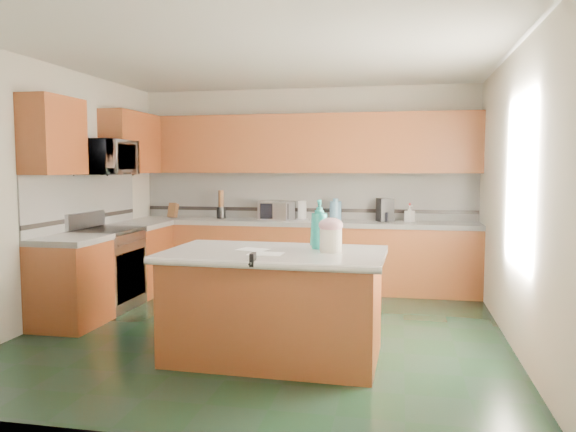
% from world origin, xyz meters
% --- Properties ---
extents(floor, '(4.60, 4.60, 0.00)m').
position_xyz_m(floor, '(0.00, 0.00, 0.00)').
color(floor, black).
rests_on(floor, ground).
extents(ceiling, '(4.60, 4.60, 0.00)m').
position_xyz_m(ceiling, '(0.00, 0.00, 2.70)').
color(ceiling, white).
rests_on(ceiling, ground).
extents(wall_back, '(4.60, 0.04, 2.70)m').
position_xyz_m(wall_back, '(0.00, 2.32, 1.35)').
color(wall_back, silver).
rests_on(wall_back, ground).
extents(wall_front, '(4.60, 0.04, 2.70)m').
position_xyz_m(wall_front, '(0.00, -2.32, 1.35)').
color(wall_front, silver).
rests_on(wall_front, ground).
extents(wall_left, '(0.04, 4.60, 2.70)m').
position_xyz_m(wall_left, '(-2.32, 0.00, 1.35)').
color(wall_left, silver).
rests_on(wall_left, ground).
extents(wall_right, '(0.04, 4.60, 2.70)m').
position_xyz_m(wall_right, '(2.32, 0.00, 1.35)').
color(wall_right, silver).
rests_on(wall_right, ground).
extents(back_base_cab, '(4.60, 0.60, 0.86)m').
position_xyz_m(back_base_cab, '(0.00, 2.00, 0.43)').
color(back_base_cab, '#59240D').
rests_on(back_base_cab, ground).
extents(back_countertop, '(4.60, 0.64, 0.06)m').
position_xyz_m(back_countertop, '(0.00, 2.00, 0.89)').
color(back_countertop, white).
rests_on(back_countertop, back_base_cab).
extents(back_upper_cab, '(4.60, 0.33, 0.78)m').
position_xyz_m(back_upper_cab, '(0.00, 2.13, 1.94)').
color(back_upper_cab, '#59240D').
rests_on(back_upper_cab, wall_back).
extents(back_backsplash, '(4.60, 0.02, 0.63)m').
position_xyz_m(back_backsplash, '(0.00, 2.29, 1.24)').
color(back_backsplash, silver).
rests_on(back_backsplash, back_countertop).
extents(back_accent_band, '(4.60, 0.01, 0.05)m').
position_xyz_m(back_accent_band, '(0.00, 2.28, 1.04)').
color(back_accent_band, black).
rests_on(back_accent_band, back_countertop).
extents(left_base_cab_rear, '(0.60, 0.82, 0.86)m').
position_xyz_m(left_base_cab_rear, '(-2.00, 1.29, 0.43)').
color(left_base_cab_rear, '#59240D').
rests_on(left_base_cab_rear, ground).
extents(left_counter_rear, '(0.64, 0.82, 0.06)m').
position_xyz_m(left_counter_rear, '(-2.00, 1.29, 0.89)').
color(left_counter_rear, white).
rests_on(left_counter_rear, left_base_cab_rear).
extents(left_base_cab_front, '(0.60, 0.72, 0.86)m').
position_xyz_m(left_base_cab_front, '(-2.00, -0.24, 0.43)').
color(left_base_cab_front, '#59240D').
rests_on(left_base_cab_front, ground).
extents(left_counter_front, '(0.64, 0.72, 0.06)m').
position_xyz_m(left_counter_front, '(-2.00, -0.24, 0.89)').
color(left_counter_front, white).
rests_on(left_counter_front, left_base_cab_front).
extents(left_backsplash, '(0.02, 2.30, 0.63)m').
position_xyz_m(left_backsplash, '(-2.29, 0.55, 1.24)').
color(left_backsplash, silver).
rests_on(left_backsplash, wall_left).
extents(left_accent_band, '(0.01, 2.30, 0.05)m').
position_xyz_m(left_accent_band, '(-2.28, 0.55, 1.04)').
color(left_accent_band, black).
rests_on(left_accent_band, wall_left).
extents(left_upper_cab_rear, '(0.33, 1.09, 0.78)m').
position_xyz_m(left_upper_cab_rear, '(-2.13, 1.42, 1.94)').
color(left_upper_cab_rear, '#59240D').
rests_on(left_upper_cab_rear, wall_left).
extents(left_upper_cab_front, '(0.33, 0.72, 0.78)m').
position_xyz_m(left_upper_cab_front, '(-2.13, -0.24, 1.94)').
color(left_upper_cab_front, '#59240D').
rests_on(left_upper_cab_front, wall_left).
extents(range_body, '(0.60, 0.76, 0.88)m').
position_xyz_m(range_body, '(-2.00, 0.50, 0.44)').
color(range_body, '#B7B7BC').
rests_on(range_body, ground).
extents(range_oven_door, '(0.02, 0.68, 0.55)m').
position_xyz_m(range_oven_door, '(-1.71, 0.50, 0.40)').
color(range_oven_door, black).
rests_on(range_oven_door, range_body).
extents(range_cooktop, '(0.62, 0.78, 0.04)m').
position_xyz_m(range_cooktop, '(-2.00, 0.50, 0.90)').
color(range_cooktop, black).
rests_on(range_cooktop, range_body).
extents(range_handle, '(0.02, 0.66, 0.02)m').
position_xyz_m(range_handle, '(-1.68, 0.50, 0.78)').
color(range_handle, '#B7B7BC').
rests_on(range_handle, range_body).
extents(range_backguard, '(0.06, 0.76, 0.18)m').
position_xyz_m(range_backguard, '(-2.26, 0.50, 1.02)').
color(range_backguard, '#B7B7BC').
rests_on(range_backguard, range_body).
extents(microwave, '(0.50, 0.73, 0.41)m').
position_xyz_m(microwave, '(-2.00, 0.50, 1.73)').
color(microwave, '#B7B7BC').
rests_on(microwave, wall_left).
extents(island_base, '(1.76, 1.04, 0.86)m').
position_xyz_m(island_base, '(0.26, -0.76, 0.43)').
color(island_base, '#59240D').
rests_on(island_base, ground).
extents(island_top, '(1.87, 1.14, 0.06)m').
position_xyz_m(island_top, '(0.26, -0.76, 0.89)').
color(island_top, white).
rests_on(island_top, island_base).
extents(island_bullnose, '(1.84, 0.11, 0.06)m').
position_xyz_m(island_bullnose, '(0.26, -1.30, 0.89)').
color(island_bullnose, white).
rests_on(island_bullnose, island_base).
extents(treat_jar, '(0.22, 0.22, 0.19)m').
position_xyz_m(treat_jar, '(0.73, -0.73, 1.02)').
color(treat_jar, white).
rests_on(treat_jar, island_top).
extents(treat_jar_lid, '(0.20, 0.20, 0.13)m').
position_xyz_m(treat_jar_lid, '(0.73, -0.73, 1.14)').
color(treat_jar_lid, '#E7A2B1').
rests_on(treat_jar_lid, treat_jar).
extents(treat_jar_knob, '(0.07, 0.02, 0.02)m').
position_xyz_m(treat_jar_knob, '(0.73, -0.73, 1.19)').
color(treat_jar_knob, tan).
rests_on(treat_jar_knob, treat_jar_lid).
extents(treat_jar_knob_end_l, '(0.04, 0.04, 0.04)m').
position_xyz_m(treat_jar_knob_end_l, '(0.70, -0.73, 1.19)').
color(treat_jar_knob_end_l, tan).
rests_on(treat_jar_knob_end_l, treat_jar_lid).
extents(treat_jar_knob_end_r, '(0.04, 0.04, 0.04)m').
position_xyz_m(treat_jar_knob_end_r, '(0.76, -0.73, 1.19)').
color(treat_jar_knob_end_r, tan).
rests_on(treat_jar_knob_end_r, treat_jar_lid).
extents(soap_bottle_island, '(0.17, 0.17, 0.43)m').
position_xyz_m(soap_bottle_island, '(0.61, -0.55, 1.13)').
color(soap_bottle_island, teal).
rests_on(soap_bottle_island, island_top).
extents(paper_sheet_a, '(0.28, 0.21, 0.00)m').
position_xyz_m(paper_sheet_a, '(0.23, -0.93, 0.92)').
color(paper_sheet_a, white).
rests_on(paper_sheet_a, island_top).
extents(paper_sheet_b, '(0.29, 0.25, 0.00)m').
position_xyz_m(paper_sheet_b, '(0.06, -0.73, 0.92)').
color(paper_sheet_b, white).
rests_on(paper_sheet_b, island_top).
extents(clamp_body, '(0.04, 0.11, 0.10)m').
position_xyz_m(clamp_body, '(0.21, -1.28, 0.93)').
color(clamp_body, black).
rests_on(clamp_body, island_top).
extents(clamp_handle, '(0.02, 0.08, 0.02)m').
position_xyz_m(clamp_handle, '(0.21, -1.35, 0.91)').
color(clamp_handle, black).
rests_on(clamp_handle, island_top).
extents(knife_block, '(0.13, 0.16, 0.22)m').
position_xyz_m(knife_block, '(-1.84, 2.05, 1.02)').
color(knife_block, '#472814').
rests_on(knife_block, back_countertop).
extents(utensil_crock, '(0.13, 0.13, 0.16)m').
position_xyz_m(utensil_crock, '(-1.15, 2.08, 1.00)').
color(utensil_crock, black).
rests_on(utensil_crock, back_countertop).
extents(utensil_bundle, '(0.07, 0.07, 0.23)m').
position_xyz_m(utensil_bundle, '(-1.15, 2.08, 1.19)').
color(utensil_bundle, '#472814').
rests_on(utensil_bundle, utensil_crock).
extents(toaster_oven, '(0.48, 0.38, 0.25)m').
position_xyz_m(toaster_oven, '(-0.35, 2.05, 1.04)').
color(toaster_oven, '#B7B7BC').
rests_on(toaster_oven, back_countertop).
extents(toaster_oven_door, '(0.38, 0.01, 0.21)m').
position_xyz_m(toaster_oven_door, '(-0.35, 1.91, 1.04)').
color(toaster_oven_door, black).
rests_on(toaster_oven_door, toaster_oven).
extents(paper_towel, '(0.11, 0.11, 0.25)m').
position_xyz_m(paper_towel, '(-0.01, 2.10, 1.05)').
color(paper_towel, white).
rests_on(paper_towel, back_countertop).
extents(paper_towel_base, '(0.17, 0.17, 0.01)m').
position_xyz_m(paper_towel_base, '(-0.01, 2.10, 0.93)').
color(paper_towel_base, '#B7B7BC').
rests_on(paper_towel_base, back_countertop).
extents(water_jug, '(0.16, 0.16, 0.26)m').
position_xyz_m(water_jug, '(0.45, 2.06, 1.05)').
color(water_jug, '#5F9BC4').
rests_on(water_jug, back_countertop).
extents(water_jug_neck, '(0.07, 0.07, 0.04)m').
position_xyz_m(water_jug_neck, '(0.45, 2.06, 1.20)').
color(water_jug_neck, '#5F9BC4').
rests_on(water_jug_neck, water_jug).
extents(coffee_maker, '(0.24, 0.25, 0.30)m').
position_xyz_m(coffee_maker, '(1.09, 2.08, 1.07)').
color(coffee_maker, black).
rests_on(coffee_maker, back_countertop).
extents(coffee_carafe, '(0.12, 0.12, 0.12)m').
position_xyz_m(coffee_carafe, '(1.09, 2.04, 0.98)').
color(coffee_carafe, black).
rests_on(coffee_carafe, back_countertop).
extents(soap_bottle_back, '(0.14, 0.14, 0.22)m').
position_xyz_m(soap_bottle_back, '(1.41, 2.05, 1.03)').
color(soap_bottle_back, white).
rests_on(soap_bottle_back, back_countertop).
extents(soap_back_cap, '(0.02, 0.02, 0.03)m').
position_xyz_m(soap_back_cap, '(1.41, 2.05, 1.15)').
color(soap_back_cap, red).
rests_on(soap_back_cap, soap_bottle_back).
extents(window_light_proxy, '(0.02, 1.40, 1.10)m').
position_xyz_m(window_light_proxy, '(2.29, -0.20, 1.50)').
color(window_light_proxy, white).
rests_on(window_light_proxy, wall_right).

